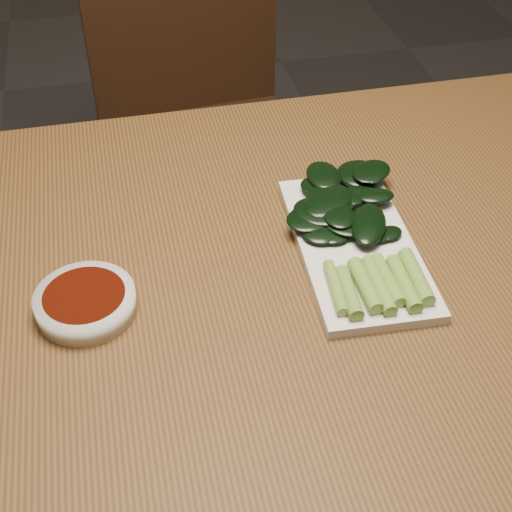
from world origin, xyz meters
name	(u,v)px	position (x,y,z in m)	size (l,w,h in m)	color
table	(260,305)	(0.00, 0.00, 0.68)	(1.40, 0.80, 0.75)	#4F3416
chair_far	(200,118)	(0.04, 0.81, 0.49)	(0.48, 0.48, 0.89)	black
sauce_bowl	(85,302)	(-0.22, -0.03, 0.76)	(0.12, 0.12, 0.03)	silver
serving_plate	(355,246)	(0.13, 0.00, 0.76)	(0.16, 0.30, 0.01)	silver
gai_lan	(349,219)	(0.13, 0.04, 0.78)	(0.19, 0.31, 0.02)	olive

